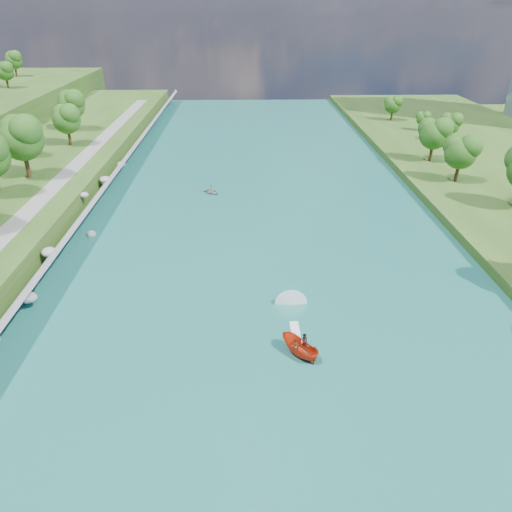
{
  "coord_description": "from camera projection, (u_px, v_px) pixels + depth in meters",
  "views": [
    {
      "loc": [
        -2.17,
        -36.22,
        29.7
      ],
      "look_at": [
        -0.81,
        17.25,
        2.5
      ],
      "focal_mm": 35.0,
      "sensor_mm": 36.0,
      "label": 1
    }
  ],
  "objects": [
    {
      "name": "ground",
      "position": [
        270.0,
        365.0,
        45.79
      ],
      "size": [
        260.0,
        260.0,
        0.0
      ],
      "primitive_type": "plane",
      "color": "#2D5119",
      "rests_on": "ground"
    },
    {
      "name": "river_water",
      "position": [
        262.0,
        263.0,
        63.58
      ],
      "size": [
        55.0,
        240.0,
        0.1
      ],
      "primitive_type": "cube",
      "color": "#1A665B",
      "rests_on": "ground"
    },
    {
      "name": "riprap_bank",
      "position": [
        52.0,
        257.0,
        61.21
      ],
      "size": [
        4.52,
        236.0,
        4.14
      ],
      "color": "slate",
      "rests_on": "ground"
    },
    {
      "name": "motorboat",
      "position": [
        298.0,
        340.0,
        47.74
      ],
      "size": [
        4.11,
        19.07,
        2.01
      ],
      "rotation": [
        0.0,
        0.0,
        3.82
      ],
      "color": "red",
      "rests_on": "river_water"
    },
    {
      "name": "raft",
      "position": [
        212.0,
        191.0,
        86.58
      ],
      "size": [
        3.95,
        3.92,
        1.51
      ],
      "rotation": [
        0.0,
        0.0,
        0.81
      ],
      "color": "gray",
      "rests_on": "river_water"
    }
  ]
}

